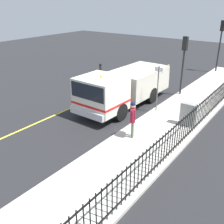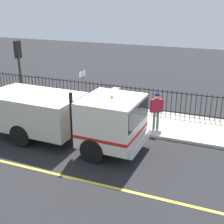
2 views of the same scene
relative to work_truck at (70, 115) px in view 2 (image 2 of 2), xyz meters
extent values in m
plane|color=#232326|center=(-0.01, 0.07, -1.30)|extent=(57.76, 57.76, 0.00)
cube|color=#B7B2A8|center=(3.37, 0.07, -1.24)|extent=(3.12, 26.25, 0.13)
cube|color=yellow|center=(-2.36, 0.07, -1.30)|extent=(0.12, 23.63, 0.01)
cube|color=silver|center=(-0.05, -1.87, 0.07)|extent=(2.38, 2.23, 1.78)
cube|color=black|center=(-0.05, -1.87, 0.46)|extent=(2.20, 2.27, 0.78)
cube|color=beige|center=(0.05, 1.79, -0.08)|extent=(2.43, 4.13, 1.49)
cube|color=silver|center=(-0.08, -3.03, -0.67)|extent=(2.21, 0.26, 0.36)
cube|color=red|center=(-0.05, -1.87, -0.32)|extent=(2.41, 2.25, 0.12)
cylinder|color=black|center=(1.00, -1.57, -0.82)|extent=(0.33, 0.97, 0.96)
cylinder|color=black|center=(-1.08, -1.51, -0.82)|extent=(0.33, 0.97, 0.96)
cylinder|color=black|center=(1.09, 1.76, -0.82)|extent=(0.33, 0.97, 0.96)
cylinder|color=black|center=(-0.99, 1.82, -0.82)|extent=(0.33, 0.97, 0.96)
sphere|color=orange|center=(-0.05, -1.87, 1.01)|extent=(0.12, 0.12, 0.12)
cylinder|color=black|center=(-1.03, -0.66, 0.25)|extent=(0.14, 0.14, 2.14)
cube|color=maroon|center=(2.63, -2.97, -0.05)|extent=(0.43, 0.53, 0.61)
sphere|color=tan|center=(2.63, -2.97, 0.36)|extent=(0.23, 0.23, 0.23)
sphere|color=#14193F|center=(2.63, -2.97, 0.44)|extent=(0.21, 0.21, 0.21)
cylinder|color=#4C6047|center=(2.67, -3.04, -0.76)|extent=(0.12, 0.12, 0.81)
cylinder|color=#4C6047|center=(2.58, -2.89, -0.76)|extent=(0.12, 0.12, 0.81)
cylinder|color=maroon|center=(2.76, -3.21, -0.08)|extent=(0.09, 0.09, 0.58)
cylinder|color=maroon|center=(2.49, -2.73, -0.08)|extent=(0.09, 0.09, 0.58)
cylinder|color=black|center=(4.70, -5.70, -0.53)|extent=(0.04, 0.04, 1.29)
cylinder|color=black|center=(4.70, -5.45, -0.53)|extent=(0.04, 0.04, 1.29)
cylinder|color=black|center=(4.70, -5.20, -0.53)|extent=(0.04, 0.04, 1.29)
cylinder|color=black|center=(4.70, -4.96, -0.53)|extent=(0.04, 0.04, 1.29)
cylinder|color=black|center=(4.70, -4.71, -0.53)|extent=(0.04, 0.04, 1.29)
cylinder|color=black|center=(4.70, -4.47, -0.53)|extent=(0.04, 0.04, 1.29)
cylinder|color=black|center=(4.70, -4.22, -0.53)|extent=(0.04, 0.04, 1.29)
cylinder|color=black|center=(4.70, -3.98, -0.53)|extent=(0.04, 0.04, 1.29)
cylinder|color=black|center=(4.70, -3.73, -0.53)|extent=(0.04, 0.04, 1.29)
cylinder|color=black|center=(4.70, -3.49, -0.53)|extent=(0.04, 0.04, 1.29)
cylinder|color=black|center=(4.70, -3.24, -0.53)|extent=(0.04, 0.04, 1.29)
cylinder|color=black|center=(4.70, -3.00, -0.53)|extent=(0.04, 0.04, 1.29)
cylinder|color=black|center=(4.70, -2.75, -0.53)|extent=(0.04, 0.04, 1.29)
cylinder|color=black|center=(4.70, -2.51, -0.53)|extent=(0.04, 0.04, 1.29)
cylinder|color=black|center=(4.70, -2.26, -0.53)|extent=(0.04, 0.04, 1.29)
cylinder|color=black|center=(4.70, -2.02, -0.53)|extent=(0.04, 0.04, 1.29)
cylinder|color=black|center=(4.70, -1.77, -0.53)|extent=(0.04, 0.04, 1.29)
cylinder|color=black|center=(4.70, -1.53, -0.53)|extent=(0.04, 0.04, 1.29)
cylinder|color=black|center=(4.70, -1.28, -0.53)|extent=(0.04, 0.04, 1.29)
cylinder|color=black|center=(4.70, -1.04, -0.53)|extent=(0.04, 0.04, 1.29)
cylinder|color=black|center=(4.70, -0.79, -0.53)|extent=(0.04, 0.04, 1.29)
cylinder|color=black|center=(4.70, -0.55, -0.53)|extent=(0.04, 0.04, 1.29)
cylinder|color=black|center=(4.70, -0.30, -0.53)|extent=(0.04, 0.04, 1.29)
cylinder|color=black|center=(4.70, -0.05, -0.53)|extent=(0.04, 0.04, 1.29)
cylinder|color=black|center=(4.70, 0.19, -0.53)|extent=(0.04, 0.04, 1.29)
cylinder|color=black|center=(4.70, 0.44, -0.53)|extent=(0.04, 0.04, 1.29)
cylinder|color=black|center=(4.70, 0.68, -0.53)|extent=(0.04, 0.04, 1.29)
cylinder|color=black|center=(4.70, 0.93, -0.53)|extent=(0.04, 0.04, 1.29)
cylinder|color=black|center=(4.70, 1.17, -0.53)|extent=(0.04, 0.04, 1.29)
cylinder|color=black|center=(4.70, 1.42, -0.53)|extent=(0.04, 0.04, 1.29)
cylinder|color=black|center=(4.70, 1.66, -0.53)|extent=(0.04, 0.04, 1.29)
cylinder|color=black|center=(4.70, 1.91, -0.53)|extent=(0.04, 0.04, 1.29)
cylinder|color=black|center=(4.70, 2.15, -0.53)|extent=(0.04, 0.04, 1.29)
cylinder|color=black|center=(4.70, 2.40, -0.53)|extent=(0.04, 0.04, 1.29)
cylinder|color=black|center=(4.70, 2.64, -0.53)|extent=(0.04, 0.04, 1.29)
cylinder|color=black|center=(4.70, 2.89, -0.53)|extent=(0.04, 0.04, 1.29)
cylinder|color=black|center=(4.70, 3.13, -0.53)|extent=(0.04, 0.04, 1.29)
cylinder|color=black|center=(4.70, 3.38, -0.53)|extent=(0.04, 0.04, 1.29)
cylinder|color=black|center=(4.70, 3.62, -0.53)|extent=(0.04, 0.04, 1.29)
cylinder|color=black|center=(4.70, 3.87, -0.53)|extent=(0.04, 0.04, 1.29)
cylinder|color=black|center=(4.70, 4.11, -0.53)|extent=(0.04, 0.04, 1.29)
cylinder|color=black|center=(4.70, 4.36, -0.53)|extent=(0.04, 0.04, 1.29)
cylinder|color=black|center=(4.70, 4.60, -0.53)|extent=(0.04, 0.04, 1.29)
cylinder|color=black|center=(4.70, 4.85, -0.53)|extent=(0.04, 0.04, 1.29)
cylinder|color=black|center=(4.70, 5.10, -0.53)|extent=(0.04, 0.04, 1.29)
cylinder|color=black|center=(4.70, 5.34, -0.53)|extent=(0.04, 0.04, 1.29)
cylinder|color=black|center=(4.70, 5.59, -0.53)|extent=(0.04, 0.04, 1.29)
cylinder|color=black|center=(4.70, 5.83, -0.53)|extent=(0.04, 0.04, 1.29)
cylinder|color=black|center=(4.70, 6.08, -0.53)|extent=(0.04, 0.04, 1.29)
cylinder|color=black|center=(4.70, 6.32, -0.53)|extent=(0.04, 0.04, 1.29)
cylinder|color=black|center=(4.70, 6.57, -0.53)|extent=(0.04, 0.04, 1.29)
cylinder|color=black|center=(4.70, 6.81, -0.53)|extent=(0.04, 0.04, 1.29)
cylinder|color=black|center=(4.70, 7.06, -0.53)|extent=(0.04, 0.04, 1.29)
cylinder|color=black|center=(4.70, 7.30, -0.53)|extent=(0.04, 0.04, 1.29)
cylinder|color=black|center=(4.70, 7.55, -0.53)|extent=(0.04, 0.04, 1.29)
cylinder|color=black|center=(4.70, 7.79, -0.53)|extent=(0.04, 0.04, 1.29)
cube|color=black|center=(4.70, 0.07, 0.01)|extent=(0.04, 22.32, 0.04)
cube|color=black|center=(4.70, 0.07, -1.02)|extent=(0.04, 22.32, 0.04)
cylinder|color=black|center=(2.04, 4.00, 0.69)|extent=(0.12, 0.12, 3.73)
cube|color=black|center=(2.04, 4.00, 2.14)|extent=(0.33, 0.25, 0.85)
sphere|color=red|center=(2.04, 4.00, 2.39)|extent=(0.16, 0.16, 0.16)
sphere|color=yellow|center=(2.04, 4.00, 2.14)|extent=(0.16, 0.16, 0.16)
sphere|color=green|center=(2.04, 4.00, 1.88)|extent=(0.16, 0.16, 0.16)
cube|color=gray|center=(4.20, -0.29, -0.59)|extent=(0.73, 0.38, 1.17)
cylinder|color=#4C4C4C|center=(2.07, 0.48, 0.13)|extent=(0.06, 0.06, 2.60)
cube|color=white|center=(2.07, 0.48, 1.22)|extent=(0.50, 0.06, 0.24)
camera|label=1|loc=(8.27, -12.33, 4.78)|focal=42.71mm
camera|label=2|loc=(-10.16, -5.98, 4.50)|focal=48.67mm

